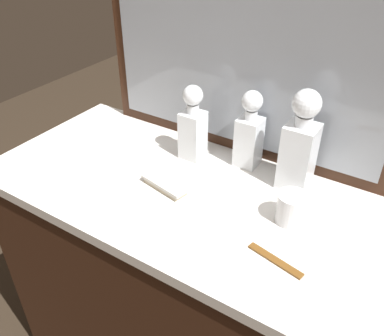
% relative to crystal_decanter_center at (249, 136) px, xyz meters
% --- Properties ---
extents(dresser, '(1.30, 0.60, 0.95)m').
position_rel_crystal_decanter_center_xyz_m(dresser, '(-0.07, -0.22, -0.58)').
color(dresser, '#381E11').
rests_on(dresser, ground_plane).
extents(dresser_mirror, '(1.00, 0.03, 0.68)m').
position_rel_crystal_decanter_center_xyz_m(dresser_mirror, '(-0.07, 0.07, 0.24)').
color(dresser_mirror, '#381E11').
rests_on(dresser_mirror, dresser).
extents(crystal_decanter_center, '(0.07, 0.07, 0.25)m').
position_rel_crystal_decanter_center_xyz_m(crystal_decanter_center, '(0.00, 0.00, 0.00)').
color(crystal_decanter_center, white).
rests_on(crystal_decanter_center, dresser).
extents(crystal_decanter_far_left, '(0.09, 0.09, 0.31)m').
position_rel_crystal_decanter_center_xyz_m(crystal_decanter_far_left, '(0.17, -0.03, 0.02)').
color(crystal_decanter_far_left, white).
rests_on(crystal_decanter_far_left, dresser).
extents(crystal_decanter_right, '(0.07, 0.07, 0.25)m').
position_rel_crystal_decanter_center_xyz_m(crystal_decanter_right, '(-0.17, -0.06, -0.00)').
color(crystal_decanter_right, white).
rests_on(crystal_decanter_right, dresser).
extents(crystal_tumbler_rear, '(0.08, 0.08, 0.08)m').
position_rel_crystal_decanter_center_xyz_m(crystal_tumbler_rear, '(0.22, -0.19, -0.06)').
color(crystal_tumbler_rear, white).
rests_on(crystal_tumbler_rear, dresser).
extents(silver_brush_rear, '(0.16, 0.08, 0.02)m').
position_rel_crystal_decanter_center_xyz_m(silver_brush_rear, '(-0.15, -0.25, -0.09)').
color(silver_brush_rear, '#B7A88C').
rests_on(silver_brush_rear, dresser).
extents(tortoiseshell_comb, '(0.15, 0.05, 0.01)m').
position_rel_crystal_decanter_center_xyz_m(tortoiseshell_comb, '(0.25, -0.35, -0.10)').
color(tortoiseshell_comb, brown).
rests_on(tortoiseshell_comb, dresser).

